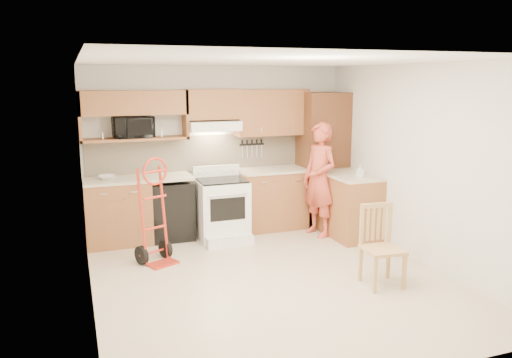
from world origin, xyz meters
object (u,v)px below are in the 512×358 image
microwave (133,127)px  range (223,205)px  person (319,180)px  hand_truck (157,216)px  dining_chair (383,247)px

microwave → range: 1.68m
range → person: bearing=-11.1°
hand_truck → dining_chair: hand_truck is taller
range → person: size_ratio=0.62×
microwave → dining_chair: size_ratio=0.59×
person → hand_truck: bearing=-95.1°
range → microwave: bearing=158.6°
hand_truck → dining_chair: (2.27, -1.59, -0.16)m
range → person: person is taller
person → dining_chair: (-0.19, -1.97, -0.39)m
person → range: bearing=-115.1°
microwave → range: (1.17, -0.46, -1.12)m
microwave → range: size_ratio=0.52×
range → person: (1.41, -0.28, 0.33)m
dining_chair → person: bearing=89.5°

